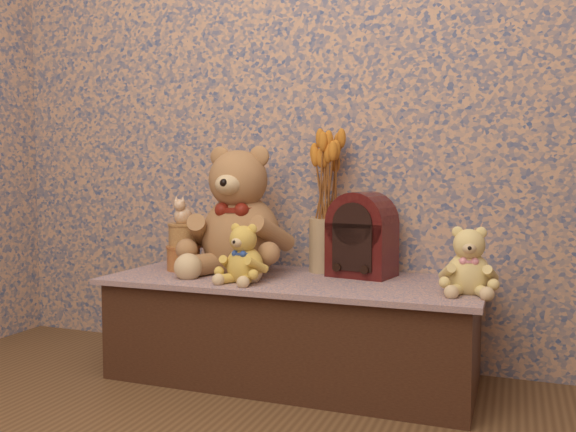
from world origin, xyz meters
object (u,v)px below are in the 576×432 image
at_px(cathedral_radio, 362,234).
at_px(biscuit_tin_lower, 184,258).
at_px(teddy_small, 469,258).
at_px(teddy_medium, 245,251).
at_px(teddy_large, 241,205).
at_px(ceramic_vase, 325,245).
at_px(cat_figurine, 183,210).

relative_size(cathedral_radio, biscuit_tin_lower, 2.41).
height_order(teddy_small, biscuit_tin_lower, teddy_small).
bearing_deg(teddy_medium, teddy_large, 126.12).
distance_m(teddy_large, cathedral_radio, 0.50).
bearing_deg(biscuit_tin_lower, ceramic_vase, 16.44).
relative_size(teddy_large, teddy_small, 2.29).
bearing_deg(ceramic_vase, teddy_medium, -122.27).
xyz_separation_m(teddy_large, cathedral_radio, (0.49, 0.06, -0.11)).
height_order(cathedral_radio, ceramic_vase, cathedral_radio).
bearing_deg(teddy_medium, biscuit_tin_lower, 163.17).
bearing_deg(biscuit_tin_lower, cat_figurine, 0.00).
xyz_separation_m(teddy_medium, cathedral_radio, (0.37, 0.28, 0.05)).
distance_m(ceramic_vase, biscuit_tin_lower, 0.59).
bearing_deg(cathedral_radio, ceramic_vase, 174.28).
relative_size(teddy_medium, biscuit_tin_lower, 1.70).
bearing_deg(teddy_large, biscuit_tin_lower, -168.31).
relative_size(cathedral_radio, cat_figurine, 2.85).
distance_m(cathedral_radio, ceramic_vase, 0.18).
height_order(cathedral_radio, biscuit_tin_lower, cathedral_radio).
distance_m(biscuit_tin_lower, cat_figurine, 0.20).
distance_m(teddy_small, cat_figurine, 1.15).
relative_size(ceramic_vase, cat_figurine, 1.88).
distance_m(ceramic_vase, cat_figurine, 0.60).
height_order(cathedral_radio, cat_figurine, cathedral_radio).
height_order(teddy_large, ceramic_vase, teddy_large).
bearing_deg(cathedral_radio, teddy_small, -15.34).
xyz_separation_m(teddy_small, ceramic_vase, (-0.58, 0.26, -0.01)).
xyz_separation_m(teddy_large, ceramic_vase, (0.32, 0.11, -0.16)).
xyz_separation_m(teddy_small, cat_figurine, (-1.13, 0.09, 0.13)).
xyz_separation_m(ceramic_vase, biscuit_tin_lower, (-0.56, -0.16, -0.06)).
xyz_separation_m(teddy_small, cathedral_radio, (-0.41, 0.21, 0.04)).
distance_m(teddy_small, cathedral_radio, 0.46).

